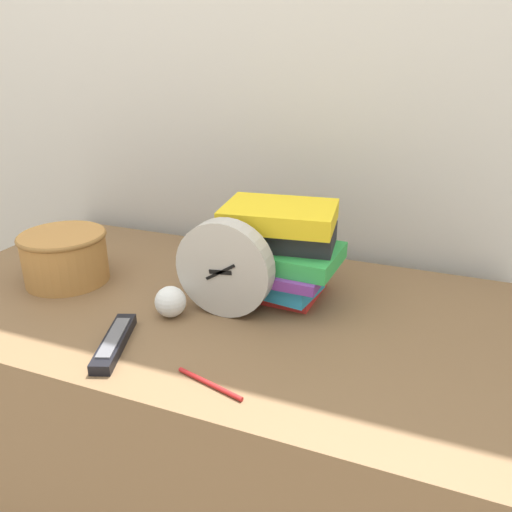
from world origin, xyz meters
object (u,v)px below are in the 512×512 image
Objects in this scene: pen at (210,384)px; tv_remote at (114,342)px; book_stack at (280,249)px; basket at (65,255)px; crumpled_paper_ball at (170,302)px; desk_clock at (224,269)px.

tv_remote is at bearing 169.66° from pen.
basket is at bearing -167.06° from book_stack.
desk_clock is at bearing 27.29° from crumpled_paper_ball.
basket is at bearing 144.22° from tv_remote.
basket reaches higher than tv_remote.
crumpled_paper_ball reaches higher than tv_remote.
crumpled_paper_ball is at bearing 75.72° from tv_remote.
crumpled_paper_ball is (0.32, -0.06, -0.03)m from basket.
desk_clock reaches higher than basket.
basket is 0.35m from tv_remote.
basket reaches higher than crumpled_paper_ball.
crumpled_paper_ball is (-0.10, -0.05, -0.07)m from desk_clock.
desk_clock is at bearing 54.95° from tv_remote.
tv_remote is (-0.14, -0.19, -0.09)m from desk_clock.
pen is at bearing -89.66° from book_stack.
pen is at bearing -10.34° from tv_remote.
desk_clock is 1.01× the size of basket.
book_stack is at bearing 57.68° from desk_clock.
basket is 3.10× the size of crumpled_paper_ball.
crumpled_paper_ball is 0.49× the size of pen.
desk_clock is 0.26m from pen.
tv_remote is 0.22m from pen.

